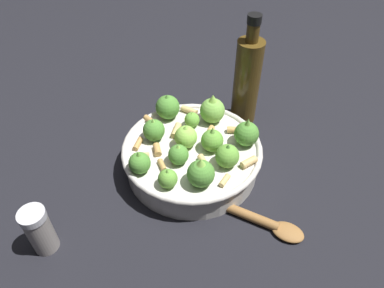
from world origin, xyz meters
TOP-DOWN VIEW (x-y plane):
  - ground_plane at (0.00, 0.00)m, footprint 2.40×2.40m
  - cooking_pan at (-0.00, 0.00)m, footprint 0.25×0.25m
  - pepper_shaker at (-0.09, -0.26)m, footprint 0.04×0.04m
  - olive_oil_bottle at (0.01, 0.18)m, footprint 0.05×0.05m
  - wooden_spoon at (0.13, -0.05)m, footprint 0.25×0.06m

SIDE VIEW (x-z plane):
  - ground_plane at x=0.00m, z-range 0.00..0.00m
  - wooden_spoon at x=0.13m, z-range 0.00..0.02m
  - cooking_pan at x=0.00m, z-range -0.02..0.09m
  - pepper_shaker at x=-0.09m, z-range 0.00..0.09m
  - olive_oil_bottle at x=0.01m, z-range -0.02..0.21m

